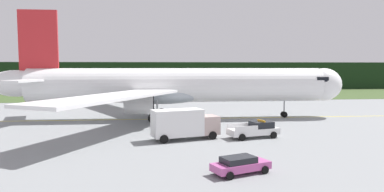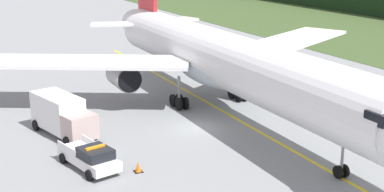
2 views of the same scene
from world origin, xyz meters
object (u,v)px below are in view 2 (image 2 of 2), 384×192
object	(u,v)px
airliner	(221,59)
apron_cone	(138,167)
ops_pickup_truck	(90,157)
catering_truck	(62,115)

from	to	relation	value
airliner	apron_cone	distance (m)	16.64
ops_pickup_truck	apron_cone	bearing A→B (deg)	54.86
airliner	ops_pickup_truck	distance (m)	17.68
catering_truck	apron_cone	world-z (taller)	catering_truck
ops_pickup_truck	apron_cone	size ratio (longest dim) A/B	8.03
apron_cone	catering_truck	bearing A→B (deg)	-163.55
ops_pickup_truck	apron_cone	xyz separation A→B (m)	(1.99, 2.83, -0.54)
apron_cone	airliner	bearing A→B (deg)	129.92
catering_truck	airliner	bearing A→B (deg)	91.29
ops_pickup_truck	apron_cone	world-z (taller)	ops_pickup_truck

